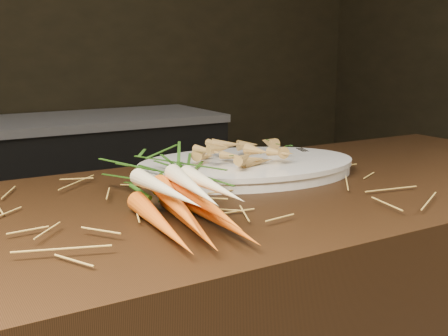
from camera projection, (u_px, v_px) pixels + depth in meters
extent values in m
cube|color=black|center=(45.00, 206.00, 2.84)|extent=(1.80, 0.60, 0.80)
cube|color=#99999E|center=(39.00, 123.00, 2.75)|extent=(1.82, 0.62, 0.04)
cone|color=#CC5B1C|center=(161.00, 224.00, 0.87)|extent=(0.07, 0.29, 0.04)
cone|color=#CC5B1C|center=(190.00, 221.00, 0.89)|extent=(0.09, 0.29, 0.04)
cone|color=#CC5B1C|center=(217.00, 218.00, 0.90)|extent=(0.06, 0.29, 0.04)
cone|color=#CC5B1C|center=(178.00, 206.00, 0.87)|extent=(0.10, 0.29, 0.04)
cone|color=#CC5B1C|center=(205.00, 203.00, 0.88)|extent=(0.08, 0.29, 0.04)
cone|color=beige|center=(165.00, 190.00, 0.88)|extent=(0.05, 0.27, 0.04)
cone|color=beige|center=(193.00, 187.00, 0.88)|extent=(0.09, 0.27, 0.04)
cone|color=beige|center=(212.00, 186.00, 0.90)|extent=(0.07, 0.27, 0.05)
ellipsoid|color=#3C681A|center=(154.00, 170.00, 1.11)|extent=(0.22, 0.27, 0.09)
cube|color=silver|center=(321.00, 159.00, 1.33)|extent=(0.07, 0.19, 0.00)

